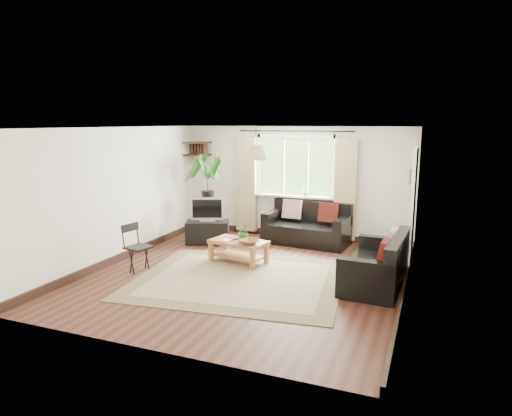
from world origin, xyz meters
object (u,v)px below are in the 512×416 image
at_px(tv_stand, 208,232).
at_px(palm_stand, 208,197).
at_px(folding_chair, 139,248).
at_px(coffee_table, 239,252).
at_px(sofa_back, 307,224).
at_px(sofa_right, 376,261).

height_order(tv_stand, palm_stand, palm_stand).
height_order(palm_stand, folding_chair, palm_stand).
distance_m(palm_stand, folding_chair, 2.48).
height_order(tv_stand, folding_chair, folding_chair).
bearing_deg(coffee_table, sofa_back, 65.48).
xyz_separation_m(sofa_right, coffee_table, (-2.42, 0.28, -0.18)).
bearing_deg(tv_stand, coffee_table, -63.17).
bearing_deg(sofa_right, coffee_table, -93.14).
bearing_deg(palm_stand, sofa_back, 9.06).
relative_size(sofa_back, coffee_table, 1.71).
bearing_deg(sofa_right, palm_stand, -110.62).
distance_m(tv_stand, palm_stand, 0.79).
distance_m(sofa_back, sofa_right, 2.59).
distance_m(coffee_table, tv_stand, 1.53).
height_order(sofa_right, tv_stand, sofa_right).
xyz_separation_m(sofa_back, tv_stand, (-1.93, -0.71, -0.17)).
relative_size(sofa_back, palm_stand, 0.94).
bearing_deg(folding_chair, palm_stand, 10.00).
distance_m(coffee_table, palm_stand, 2.04).
distance_m(sofa_right, tv_stand, 3.80).
bearing_deg(sofa_back, sofa_right, -45.36).
height_order(coffee_table, tv_stand, tv_stand).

